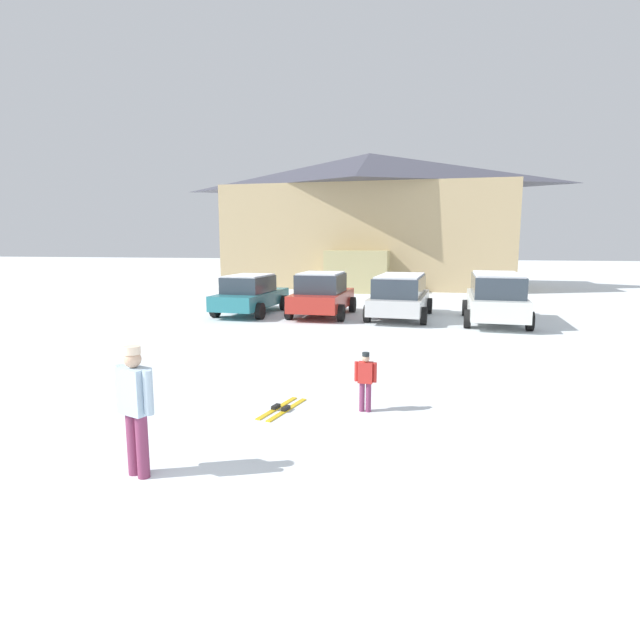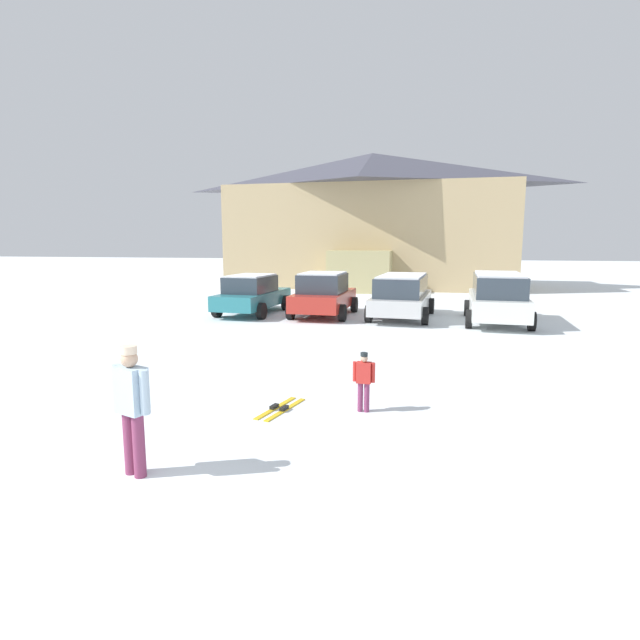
# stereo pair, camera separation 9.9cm
# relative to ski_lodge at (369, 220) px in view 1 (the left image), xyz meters

# --- Properties ---
(ground) EXTENTS (160.00, 160.00, 0.00)m
(ground) POSITION_rel_ski_lodge_xyz_m (0.44, -30.25, -4.36)
(ground) COLOR white
(ski_lodge) EXTENTS (18.56, 10.40, 8.61)m
(ski_lodge) POSITION_rel_ski_lodge_xyz_m (0.00, 0.00, 0.00)
(ski_lodge) COLOR tan
(ski_lodge) RESTS_ON ground
(parked_teal_hatchback) EXTENTS (2.31, 4.45, 1.60)m
(parked_teal_hatchback) POSITION_rel_ski_lodge_xyz_m (-3.17, -14.52, -3.55)
(parked_teal_hatchback) COLOR teal
(parked_teal_hatchback) RESTS_ON ground
(parked_red_sedan) EXTENTS (2.31, 4.11, 1.73)m
(parked_red_sedan) POSITION_rel_ski_lodge_xyz_m (-0.21, -14.49, -3.49)
(parked_red_sedan) COLOR #B02B22
(parked_red_sedan) RESTS_ON ground
(parked_silver_wagon) EXTENTS (2.50, 4.83, 1.67)m
(parked_silver_wagon) POSITION_rel_ski_lodge_xyz_m (2.84, -14.36, -3.45)
(parked_silver_wagon) COLOR silver
(parked_silver_wagon) RESTS_ON ground
(parked_white_suv) EXTENTS (2.39, 4.86, 1.80)m
(parked_white_suv) POSITION_rel_ski_lodge_xyz_m (6.27, -14.83, -3.39)
(parked_white_suv) COLOR silver
(parked_white_suv) RESTS_ON ground
(skier_adult_in_blue_parka) EXTENTS (0.59, 0.36, 1.67)m
(skier_adult_in_blue_parka) POSITION_rel_ski_lodge_xyz_m (0.26, -28.34, -3.41)
(skier_adult_in_blue_parka) COLOR #7B3253
(skier_adult_in_blue_parka) RESTS_ON ground
(skier_child_in_red_jacket) EXTENTS (0.39, 0.16, 1.05)m
(skier_child_in_red_jacket) POSITION_rel_ski_lodge_xyz_m (2.78, -25.37, -3.76)
(skier_child_in_red_jacket) COLOR #7C345B
(skier_child_in_red_jacket) RESTS_ON ground
(pair_of_skis) EXTENTS (0.59, 1.33, 0.08)m
(pair_of_skis) POSITION_rel_ski_lodge_xyz_m (1.33, -25.57, -4.34)
(pair_of_skis) COLOR yellow
(pair_of_skis) RESTS_ON ground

